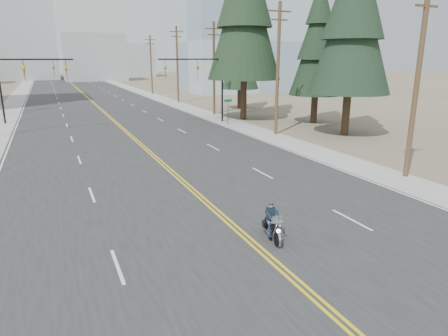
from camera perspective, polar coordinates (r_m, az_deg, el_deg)
name	(u,v)px	position (r m, az deg, el deg)	size (l,w,h in m)	color
ground_plane	(311,295)	(12.73, 12.27, -17.31)	(400.00, 400.00, 0.00)	#776D56
road	(86,96)	(79.09, -19.12, 9.66)	(20.00, 200.00, 0.01)	#303033
sidewalk_left	(17,99)	(78.97, -27.52, 8.77)	(3.00, 200.00, 0.01)	#A5A5A0
sidewalk_right	(148,94)	(80.86, -10.87, 10.33)	(3.00, 200.00, 0.01)	#A5A5A0
traffic_mast_left	(16,80)	(40.64, -27.62, 11.08)	(7.10, 0.26, 7.00)	black
traffic_mast_right	(205,76)	(43.44, -2.78, 12.94)	(7.10, 0.26, 7.00)	black
traffic_mast_far	(17,77)	(48.64, -27.50, 11.46)	(6.10, 0.26, 7.00)	black
street_sign	(228,107)	(42.55, 0.58, 8.67)	(0.90, 0.06, 2.62)	black
utility_pole_a	(418,78)	(25.25, 25.92, 11.47)	(2.20, 0.30, 11.00)	brown
utility_pole_b	(278,68)	(36.85, 7.70, 14.01)	(2.20, 0.30, 11.50)	brown
utility_pole_c	(214,67)	(50.29, -1.45, 14.20)	(2.20, 0.30, 11.00)	brown
utility_pole_d	(177,64)	(64.42, -6.69, 14.60)	(2.20, 0.30, 11.50)	brown
utility_pole_e	(151,64)	(80.81, -10.37, 14.43)	(2.20, 0.30, 11.00)	brown
glass_building	(242,42)	(87.54, 2.59, 17.51)	(24.00, 16.00, 20.00)	#9EB5CC
haze_bldg_b	(94,57)	(134.32, -18.08, 14.79)	(18.00, 14.00, 14.00)	#ADB2B7
haze_bldg_c	(208,51)	(127.36, -2.33, 16.41)	(16.00, 12.00, 18.00)	#B7BCC6
haze_bldg_d	(22,38)	(148.75, -26.91, 16.23)	(20.00, 15.00, 26.00)	#ADB2B7
haze_bldg_e	(133,60)	(161.64, -12.86, 14.78)	(14.00, 14.00, 12.00)	#B7BCC6
motorcyclist	(273,222)	(15.61, 6.95, -7.73)	(0.77, 1.80, 1.41)	black
conifer_near	(354,9)	(38.07, 18.13, 20.72)	(7.10, 7.10, 18.79)	#382619
conifer_mid	(318,40)	(44.41, 13.31, 17.33)	(5.61, 5.61, 14.96)	#382619
conifer_far	(240,50)	(56.01, 2.35, 16.47)	(5.10, 5.10, 13.66)	#382619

